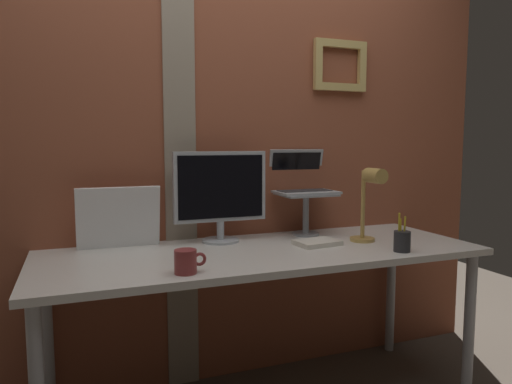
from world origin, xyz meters
name	(u,v)px	position (x,y,z in m)	size (l,w,h in m)	color
brick_wall_back	(214,150)	(0.00, 0.45, 1.18)	(3.18, 0.16, 2.37)	brown
desk	(264,265)	(0.11, 0.03, 0.67)	(1.96, 0.71, 0.74)	silver
monitor	(220,191)	(-0.02, 0.27, 0.99)	(0.45, 0.18, 0.44)	#ADB2B7
laptop_stand	(306,207)	(0.44, 0.27, 0.89)	(0.28, 0.22, 0.22)	gray
laptop	(300,180)	(0.44, 0.33, 1.02)	(0.31, 0.26, 0.22)	#ADB2B7
whiteboard_panel	(119,218)	(-0.49, 0.30, 0.88)	(0.37, 0.02, 0.29)	white
desk_lamp	(370,197)	(0.63, -0.02, 0.97)	(0.12, 0.20, 0.36)	tan
pen_cup	(402,241)	(0.66, -0.22, 0.79)	(0.07, 0.07, 0.17)	#262628
coffee_mug	(186,262)	(-0.30, -0.22, 0.79)	(0.12, 0.08, 0.09)	maroon
paper_clutter_stack	(317,243)	(0.38, 0.03, 0.76)	(0.20, 0.14, 0.02)	silver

